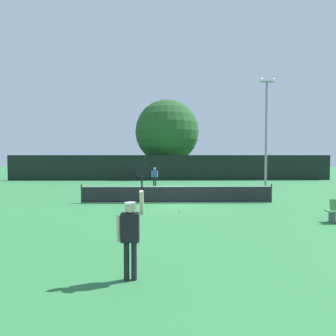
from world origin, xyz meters
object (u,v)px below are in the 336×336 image
light_pole (266,127)px  tennis_ball (180,211)px  large_tree (167,132)px  player_receiving (155,175)px  parked_car_near (184,171)px  player_serving (131,228)px

light_pole → tennis_ball: bearing=-130.1°
tennis_ball → large_tree: 23.43m
player_receiving → tennis_ball: (1.55, -11.79, -0.98)m
light_pole → parked_car_near: light_pole is taller
player_receiving → large_tree: size_ratio=0.17×
large_tree → player_serving: bearing=-92.2°
large_tree → parked_car_near: size_ratio=2.23×
player_serving → tennis_ball: size_ratio=36.85×
player_serving → light_pole: light_pole is taller
player_receiving → light_pole: size_ratio=0.19×
large_tree → parked_car_near: 5.54m
light_pole → parked_car_near: (-5.25, 15.11, -4.12)m
player_serving → large_tree: bearing=87.8°
player_receiving → parked_car_near: 12.34m
player_serving → tennis_ball: bearing=78.8°
parked_car_near → tennis_ball: bearing=-88.4°
light_pole → large_tree: bearing=117.8°
player_receiving → large_tree: large_tree is taller
tennis_ball → parked_car_near: size_ratio=0.02×
tennis_ball → parked_car_near: parked_car_near is taller
parked_car_near → light_pole: bearing=-64.5°
tennis_ball → light_pole: size_ratio=0.01×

